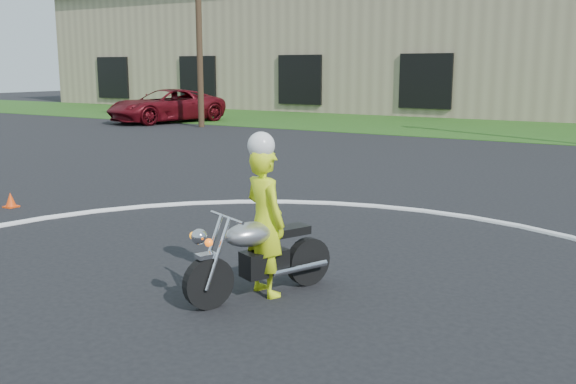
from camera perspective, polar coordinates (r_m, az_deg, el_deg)
The scene contains 6 objects.
grass_strip at distance 30.03m, azimuth 23.41°, elevation 4.90°, with size 120.00×10.00×0.02m, color #1E4714.
course_markings at distance 7.72m, azimuth 15.56°, elevation -10.09°, with size 19.05×19.05×0.12m.
primary_motorcycle at distance 7.73m, azimuth -2.67°, elevation -5.62°, with size 1.07×1.92×1.08m.
rider_primary_grp at distance 7.72m, azimuth -2.07°, elevation -2.25°, with size 0.78×0.66×2.00m.
pickup_grp at distance 33.32m, azimuth -10.80°, elevation 7.54°, with size 4.35×6.52×1.66m.
warehouse at distance 47.99m, azimuth 3.91°, elevation 12.68°, with size 41.00×17.00×8.30m.
Camera 1 is at (4.01, -2.63, 2.73)m, focal length 40.00 mm.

